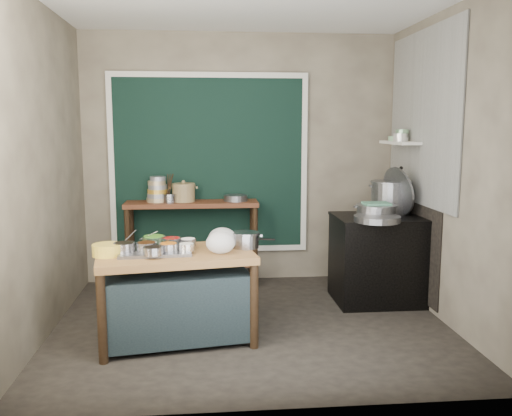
{
  "coord_description": "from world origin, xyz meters",
  "views": [
    {
      "loc": [
        -0.39,
        -4.66,
        1.76
      ],
      "look_at": [
        0.06,
        0.25,
        1.02
      ],
      "focal_mm": 38.0,
      "sensor_mm": 36.0,
      "label": 1
    }
  ],
  "objects": [
    {
      "name": "back_wall",
      "position": [
        0.0,
        1.51,
        1.4
      ],
      "size": [
        3.5,
        0.02,
        2.8
      ],
      "primitive_type": "cube",
      "color": "gray",
      "rests_on": "floor"
    },
    {
      "name": "floor",
      "position": [
        0.0,
        0.0,
        -0.01
      ],
      "size": [
        3.5,
        3.0,
        0.02
      ],
      "primitive_type": "cube",
      "color": "#2D2922",
      "rests_on": "ground"
    },
    {
      "name": "stove_block",
      "position": [
        1.35,
        0.55,
        0.42
      ],
      "size": [
        0.9,
        0.68,
        0.85
      ],
      "primitive_type": "cube",
      "color": "black",
      "rests_on": "floor"
    },
    {
      "name": "tile_panel",
      "position": [
        1.74,
        0.55,
        1.85
      ],
      "size": [
        0.02,
        1.7,
        1.7
      ],
      "primitive_type": "cube",
      "color": "#B2B2AA",
      "rests_on": "right_wall"
    },
    {
      "name": "yellow_basin",
      "position": [
        -1.18,
        -0.37,
        0.8
      ],
      "size": [
        0.28,
        0.28,
        0.09
      ],
      "primitive_type": "cylinder",
      "rotation": [
        0.0,
        0.0,
        -0.17
      ],
      "color": "yellow",
      "rests_on": "prep_table"
    },
    {
      "name": "wide_bowl",
      "position": [
        -0.07,
        1.28,
        0.98
      ],
      "size": [
        0.34,
        0.34,
        0.07
      ],
      "primitive_type": "cylinder",
      "rotation": [
        0.0,
        0.0,
        0.39
      ],
      "color": "gray",
      "rests_on": "back_counter"
    },
    {
      "name": "stove_top",
      "position": [
        1.35,
        0.55,
        0.86
      ],
      "size": [
        0.92,
        0.69,
        0.03
      ],
      "primitive_type": "cube",
      "color": "black",
      "rests_on": "stove_block"
    },
    {
      "name": "curtain_frame",
      "position": [
        -0.35,
        1.46,
        1.35
      ],
      "size": [
        2.22,
        0.03,
        2.02
      ],
      "primitive_type": null,
      "color": "beige",
      "rests_on": "back_wall"
    },
    {
      "name": "bowl_stack",
      "position": [
        -0.92,
        1.31,
        1.07
      ],
      "size": [
        0.25,
        0.25,
        0.28
      ],
      "color": "tan",
      "rests_on": "back_counter"
    },
    {
      "name": "ceramic_crock",
      "position": [
        -0.64,
        1.29,
        1.04
      ],
      "size": [
        0.29,
        0.29,
        0.18
      ],
      "primitive_type": null,
      "rotation": [
        0.0,
        0.0,
        0.08
      ],
      "color": "#927B4F",
      "rests_on": "back_counter"
    },
    {
      "name": "back_counter",
      "position": [
        -0.55,
        1.28,
        0.47
      ],
      "size": [
        1.45,
        0.4,
        0.95
      ],
      "primitive_type": "cube",
      "color": "#542B18",
      "rests_on": "floor"
    },
    {
      "name": "shelf_bowl_green",
      "position": [
        1.63,
        1.02,
        1.64
      ],
      "size": [
        0.16,
        0.16,
        0.05
      ],
      "primitive_type": "cylinder",
      "rotation": [
        0.0,
        0.0,
        0.12
      ],
      "color": "gray",
      "rests_on": "wall_shelf"
    },
    {
      "name": "wall_shelf",
      "position": [
        1.63,
        0.85,
        1.6
      ],
      "size": [
        0.22,
        0.7,
        0.03
      ],
      "primitive_type": "cube",
      "color": "beige",
      "rests_on": "right_wall"
    },
    {
      "name": "condiment_bowls",
      "position": [
        -0.8,
        -0.28,
        0.81
      ],
      "size": [
        0.66,
        0.53,
        0.08
      ],
      "color": "gray",
      "rests_on": "condiment_tray"
    },
    {
      "name": "stock_pot",
      "position": [
        1.51,
        0.74,
        1.05
      ],
      "size": [
        0.44,
        0.44,
        0.33
      ],
      "primitive_type": null,
      "rotation": [
        0.0,
        0.0,
        0.04
      ],
      "color": "gray",
      "rests_on": "stove_top"
    },
    {
      "name": "plastic_bag_b",
      "position": [
        -0.26,
        -0.18,
        0.84
      ],
      "size": [
        0.29,
        0.27,
        0.18
      ],
      "primitive_type": "ellipsoid",
      "rotation": [
        0.0,
        0.0,
        -0.36
      ],
      "color": "white",
      "rests_on": "prep_table"
    },
    {
      "name": "soot_patch",
      "position": [
        1.74,
        0.65,
        0.7
      ],
      "size": [
        0.01,
        1.3,
        1.3
      ],
      "primitive_type": "cube",
      "color": "black",
      "rests_on": "right_wall"
    },
    {
      "name": "shallow_pan",
      "position": [
        1.21,
        0.23,
        0.91
      ],
      "size": [
        0.57,
        0.57,
        0.06
      ],
      "primitive_type": "cylinder",
      "rotation": [
        0.0,
        0.0,
        -0.37
      ],
      "color": "gray",
      "rests_on": "stove_top"
    },
    {
      "name": "plastic_bag_a",
      "position": [
        -0.28,
        -0.38,
        0.84
      ],
      "size": [
        0.26,
        0.24,
        0.18
      ],
      "primitive_type": "ellipsoid",
      "rotation": [
        0.0,
        0.0,
        0.16
      ],
      "color": "white",
      "rests_on": "prep_table"
    },
    {
      "name": "saucepan",
      "position": [
        -0.06,
        -0.18,
        0.82
      ],
      "size": [
        0.3,
        0.3,
        0.13
      ],
      "primitive_type": null,
      "rotation": [
        0.0,
        0.0,
        -0.3
      ],
      "color": "gray",
      "rests_on": "prep_table"
    },
    {
      "name": "left_wall",
      "position": [
        -1.76,
        0.0,
        1.4
      ],
      "size": [
        0.02,
        3.0,
        2.8
      ],
      "primitive_type": "cube",
      "color": "gray",
      "rests_on": "floor"
    },
    {
      "name": "curtain_panel",
      "position": [
        -0.35,
        1.47,
        1.35
      ],
      "size": [
        2.1,
        0.02,
        1.9
      ],
      "primitive_type": "cube",
      "color": "black",
      "rests_on": "back_wall"
    },
    {
      "name": "prep_table",
      "position": [
        -0.65,
        -0.3,
        0.38
      ],
      "size": [
        1.35,
        0.91,
        0.75
      ],
      "primitive_type": "cube",
      "rotation": [
        0.0,
        0.0,
        0.16
      ],
      "color": "brown",
      "rests_on": "floor"
    },
    {
      "name": "right_wall",
      "position": [
        1.76,
        0.0,
        1.4
      ],
      "size": [
        0.02,
        3.0,
        2.8
      ],
      "primitive_type": "cube",
      "color": "gray",
      "rests_on": "floor"
    },
    {
      "name": "condiment_tray",
      "position": [
        -0.81,
        -0.3,
        0.76
      ],
      "size": [
        0.6,
        0.45,
        0.03
      ],
      "primitive_type": "cube",
      "rotation": [
        0.0,
        0.0,
        0.07
      ],
      "color": "gray",
      "rests_on": "prep_table"
    },
    {
      "name": "steamer",
      "position": [
        1.27,
        0.45,
        0.95
      ],
      "size": [
        0.43,
        0.43,
        0.13
      ],
      "primitive_type": null,
      "rotation": [
        0.0,
        0.0,
        -0.06
      ],
      "color": "gray",
      "rests_on": "stove_top"
    },
    {
      "name": "utensil_cup",
      "position": [
        -0.78,
        1.22,
        1.0
      ],
      "size": [
        0.2,
        0.2,
        0.1
      ],
      "primitive_type": "cylinder",
      "rotation": [
        0.0,
        0.0,
        -0.28
      ],
      "color": "gray",
      "rests_on": "back_counter"
    },
    {
      "name": "pot_lid",
      "position": [
        1.55,
        0.62,
        1.12
      ],
      "size": [
        0.25,
        0.51,
        0.49
      ],
      "primitive_type": "cylinder",
      "rotation": [
        0.0,
        1.36,
        0.25
      ],
      "color": "gray",
      "rests_on": "stove_top"
    },
    {
      "name": "green_cloth",
      "position": [
        1.27,
        0.45,
        1.02
      ],
      "size": [
        0.25,
        0.2,
        0.02
      ],
      "primitive_type": "cube",
      "rotation": [
        0.0,
        0.0,
        0.02
      ],
      "color": "#4D8669",
      "rests_on": "steamer"
    },
    {
      "name": "shelf_bowl_stack",
      "position": [
        1.63,
        0.83,
        1.67
      ],
      "size": [
        0.15,
        0.15,
        0.12
      ],
      "color": "silver",
      "rests_on": "wall_shelf"
    }
  ]
}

